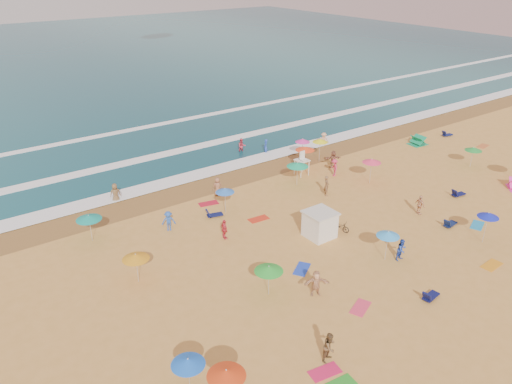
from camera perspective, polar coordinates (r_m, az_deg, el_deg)
ground at (r=40.21m, az=7.49°, el=-4.17°), size 220.00×220.00×0.00m
ocean at (r=113.57m, az=-23.24°, el=13.50°), size 220.00×140.00×0.18m
wet_sand at (r=49.00m, az=-2.38°, el=1.71°), size 220.00×220.00×0.00m
surf_foam at (r=56.03m, az=-7.36°, el=4.75°), size 200.00×18.70×0.05m
cabana at (r=38.65m, az=7.30°, el=-3.76°), size 2.00×2.00×2.00m
cabana_roof at (r=38.15m, az=7.38°, el=-2.37°), size 2.20×2.20×0.12m
bicycle at (r=39.92m, az=9.57°, el=-3.85°), size 1.02×1.72×0.85m
lifeguard_stand at (r=49.31m, az=5.25°, el=3.10°), size 1.20×1.20×2.10m
beach_umbrellas at (r=39.15m, az=6.45°, el=-1.44°), size 42.90×26.23×0.82m
loungers at (r=40.67m, az=16.54°, el=-4.45°), size 61.31×23.73×0.34m
towels at (r=38.58m, az=12.05°, el=-5.90°), size 39.78×22.65×0.03m
popup_tents at (r=56.09m, az=22.58°, el=3.51°), size 4.66×15.35×1.20m
beachgoers at (r=43.64m, az=2.97°, el=-0.26°), size 38.75×29.57×2.13m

